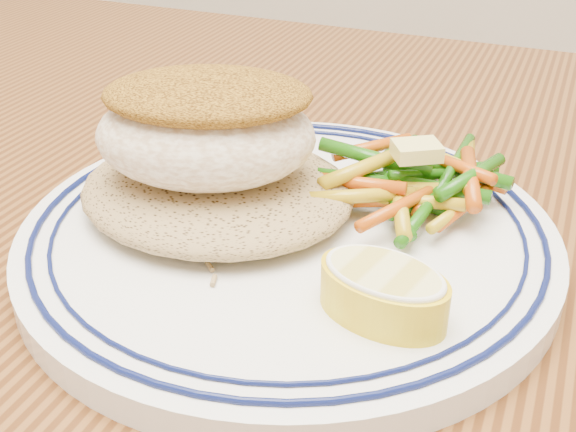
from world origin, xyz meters
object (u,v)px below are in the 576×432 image
at_px(plate, 288,234).
at_px(rice_pilaf, 217,185).
at_px(fish_fillet, 206,126).
at_px(lemon_wedge, 383,290).
at_px(vegetable_pile, 417,183).

distance_m(plate, rice_pilaf, 0.04).
xyz_separation_m(fish_fillet, lemon_wedge, (0.10, -0.05, -0.04)).
xyz_separation_m(rice_pilaf, vegetable_pile, (0.09, 0.04, -0.00)).
bearing_deg(vegetable_pile, lemon_wedge, -84.24).
xyz_separation_m(plate, lemon_wedge, (0.06, -0.05, 0.02)).
height_order(fish_fillet, lemon_wedge, fish_fillet).
bearing_deg(fish_fillet, plate, 5.90).
bearing_deg(vegetable_pile, rice_pilaf, -155.88).
bearing_deg(rice_pilaf, lemon_wedge, -27.33).
xyz_separation_m(plate, rice_pilaf, (-0.04, 0.00, 0.02)).
bearing_deg(fish_fillet, rice_pilaf, 81.07).
height_order(fish_fillet, vegetable_pile, fish_fillet).
height_order(rice_pilaf, vegetable_pile, vegetable_pile).
height_order(plate, rice_pilaf, rice_pilaf).
relative_size(rice_pilaf, vegetable_pile, 1.33).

